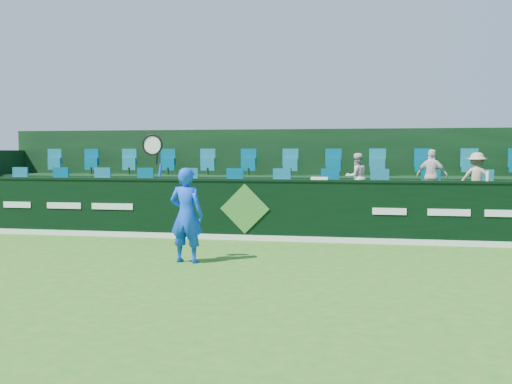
% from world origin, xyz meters
% --- Properties ---
extents(ground, '(60.00, 60.00, 0.00)m').
position_xyz_m(ground, '(0.00, 0.00, 0.00)').
color(ground, '#2B6E1A').
rests_on(ground, ground).
extents(sponsor_hoarding, '(16.00, 0.25, 1.35)m').
position_xyz_m(sponsor_hoarding, '(0.00, 4.00, 0.67)').
color(sponsor_hoarding, black).
rests_on(sponsor_hoarding, ground).
extents(stand_tier_front, '(16.00, 2.00, 0.80)m').
position_xyz_m(stand_tier_front, '(0.00, 5.10, 0.40)').
color(stand_tier_front, black).
rests_on(stand_tier_front, ground).
extents(stand_tier_back, '(16.00, 1.80, 1.30)m').
position_xyz_m(stand_tier_back, '(0.00, 7.00, 0.65)').
color(stand_tier_back, black).
rests_on(stand_tier_back, ground).
extents(stand_rear, '(16.00, 4.10, 2.60)m').
position_xyz_m(stand_rear, '(0.00, 7.44, 1.22)').
color(stand_rear, black).
rests_on(stand_rear, ground).
extents(seat_row_front, '(13.50, 0.50, 0.60)m').
position_xyz_m(seat_row_front, '(0.00, 5.50, 1.10)').
color(seat_row_front, '#16748C').
rests_on(seat_row_front, stand_tier_front).
extents(seat_row_back, '(13.50, 0.50, 0.60)m').
position_xyz_m(seat_row_back, '(0.00, 7.30, 1.60)').
color(seat_row_back, '#16748C').
rests_on(seat_row_back, stand_tier_back).
extents(tennis_player, '(1.11, 0.47, 2.28)m').
position_xyz_m(tennis_player, '(-0.53, 1.25, 0.86)').
color(tennis_player, blue).
rests_on(tennis_player, ground).
extents(spectator_left, '(0.67, 0.61, 1.12)m').
position_xyz_m(spectator_left, '(2.41, 5.12, 1.36)').
color(spectator_left, silver).
rests_on(spectator_left, stand_tier_front).
extents(spectator_middle, '(0.77, 0.55, 1.21)m').
position_xyz_m(spectator_middle, '(4.10, 5.12, 1.40)').
color(spectator_middle, silver).
rests_on(spectator_middle, stand_tier_front).
extents(spectator_right, '(0.81, 0.57, 1.13)m').
position_xyz_m(spectator_right, '(5.07, 5.12, 1.37)').
color(spectator_right, tan).
rests_on(spectator_right, stand_tier_front).
extents(towel, '(0.36, 0.23, 0.05)m').
position_xyz_m(towel, '(1.62, 4.00, 1.38)').
color(towel, white).
rests_on(towel, sponsor_hoarding).
extents(drinks_bottle, '(0.07, 0.07, 0.21)m').
position_xyz_m(drinks_bottle, '(5.06, 4.00, 1.45)').
color(drinks_bottle, silver).
rests_on(drinks_bottle, sponsor_hoarding).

